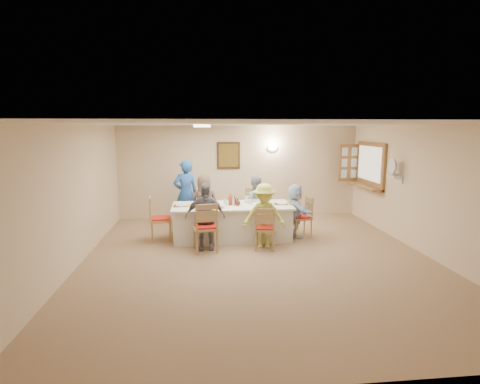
{
  "coord_description": "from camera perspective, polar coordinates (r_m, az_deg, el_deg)",
  "views": [
    {
      "loc": [
        -1.03,
        -6.6,
        2.43
      ],
      "look_at": [
        -0.2,
        1.4,
        1.05
      ],
      "focal_mm": 28.0,
      "sensor_mm": 36.0,
      "label": 1
    }
  ],
  "objects": [
    {
      "name": "teacup_b",
      "position": [
        8.79,
        1.07,
        -0.91
      ],
      "size": [
        0.17,
        0.17,
        0.09
      ],
      "primitive_type": "imported",
      "rotation": [
        0.0,
        0.0,
        0.44
      ],
      "color": "white",
      "rests_on": "dining_table"
    },
    {
      "name": "chair_front_left",
      "position": [
        7.47,
        -5.31,
        -5.25
      ],
      "size": [
        0.55,
        0.55,
        1.01
      ],
      "primitive_type": null,
      "rotation": [
        0.0,
        0.0,
        3.28
      ],
      "color": "tan",
      "rests_on": "ground"
    },
    {
      "name": "ceiling_light",
      "position": [
        8.1,
        -5.8,
        9.97
      ],
      "size": [
        0.36,
        0.36,
        0.05
      ],
      "primitive_type": "cylinder",
      "color": "white",
      "rests_on": "room_walls"
    },
    {
      "name": "diner_back_left",
      "position": [
        8.87,
        -5.44,
        -1.71
      ],
      "size": [
        0.79,
        0.62,
        1.35
      ],
      "primitive_type": "imported",
      "rotation": [
        0.0,
        0.0,
        3.29
      ],
      "color": "brown",
      "rests_on": "ground"
    },
    {
      "name": "napkin_br",
      "position": [
        8.67,
        3.73,
        -1.32
      ],
      "size": [
        0.13,
        0.13,
        0.01
      ],
      "primitive_type": "cube",
      "color": "yellow",
      "rests_on": "dining_table"
    },
    {
      "name": "chair_back_right",
      "position": [
        9.11,
        2.14,
        -2.58
      ],
      "size": [
        0.5,
        0.5,
        0.97
      ],
      "primitive_type": null,
      "rotation": [
        0.0,
        0.0,
        -0.08
      ],
      "color": "tan",
      "rests_on": "ground"
    },
    {
      "name": "bowl_a",
      "position": [
        7.93,
        -3.06,
        -2.23
      ],
      "size": [
        0.34,
        0.34,
        0.05
      ],
      "primitive_type": "imported",
      "rotation": [
        0.0,
        0.0,
        -0.28
      ],
      "color": "white",
      "rests_on": "dining_table"
    },
    {
      "name": "chair_right_end",
      "position": [
        8.54,
        9.23,
        -3.74
      ],
      "size": [
        0.5,
        0.5,
        0.91
      ],
      "primitive_type": null,
      "rotation": [
        0.0,
        0.0,
        -1.4
      ],
      "color": "tan",
      "rests_on": "ground"
    },
    {
      "name": "caregiver",
      "position": [
        9.31,
        -8.25,
        -0.25
      ],
      "size": [
        0.8,
        0.69,
        1.66
      ],
      "primitive_type": "imported",
      "rotation": [
        0.0,
        0.0,
        3.39
      ],
      "color": "#265AB1",
      "rests_on": "ground"
    },
    {
      "name": "condiment_malt",
      "position": [
        8.15,
        -0.35,
        -1.51
      ],
      "size": [
        0.15,
        0.15,
        0.16
      ],
      "primitive_type": "imported",
      "rotation": [
        0.0,
        0.0,
        -0.09
      ],
      "color": "#542316",
      "rests_on": "dining_table"
    },
    {
      "name": "plate_bl",
      "position": [
        8.6,
        -5.43,
        -1.42
      ],
      "size": [
        0.25,
        0.25,
        0.02
      ],
      "primitive_type": "cylinder",
      "color": "white",
      "rests_on": "dining_table"
    },
    {
      "name": "plate_fr",
      "position": [
        7.87,
        3.4,
        -2.42
      ],
      "size": [
        0.22,
        0.22,
        0.01
      ],
      "primitive_type": "cylinder",
      "color": "white",
      "rests_on": "dining_table"
    },
    {
      "name": "ground",
      "position": [
        7.1,
        2.82,
        -10.27
      ],
      "size": [
        7.0,
        7.0,
        0.0
      ],
      "primitive_type": "plane",
      "color": "#9E7B5D"
    },
    {
      "name": "chair_left_end",
      "position": [
        8.29,
        -11.97,
        -3.97
      ],
      "size": [
        0.53,
        0.53,
        0.99
      ],
      "primitive_type": null,
      "rotation": [
        0.0,
        0.0,
        1.69
      ],
      "color": "tan",
      "rests_on": "ground"
    },
    {
      "name": "placemat_bl",
      "position": [
        8.6,
        -5.43,
        -1.48
      ],
      "size": [
        0.36,
        0.26,
        0.01
      ],
      "primitive_type": "cube",
      "color": "#472B19",
      "rests_on": "dining_table"
    },
    {
      "name": "bowl_b",
      "position": [
        8.51,
        1.24,
        -1.39
      ],
      "size": [
        0.3,
        0.3,
        0.06
      ],
      "primitive_type": "imported",
      "rotation": [
        0.0,
        0.0,
        0.36
      ],
      "color": "white",
      "rests_on": "dining_table"
    },
    {
      "name": "wall_picture",
      "position": [
        10.11,
        -1.78,
        5.59
      ],
      "size": [
        0.62,
        0.05,
        0.72
      ],
      "color": "#432C17",
      "rests_on": "room_walls"
    },
    {
      "name": "plate_re",
      "position": [
        8.37,
        6.45,
        -1.73
      ],
      "size": [
        0.23,
        0.23,
        0.01
      ],
      "primitive_type": "cylinder",
      "color": "white",
      "rests_on": "dining_table"
    },
    {
      "name": "napkin_bl",
      "position": [
        8.55,
        -4.22,
        -1.48
      ],
      "size": [
        0.14,
        0.14,
        0.01
      ],
      "primitive_type": "cube",
      "color": "yellow",
      "rests_on": "dining_table"
    },
    {
      "name": "napkin_fl",
      "position": [
        7.73,
        -4.03,
        -2.69
      ],
      "size": [
        0.13,
        0.13,
        0.01
      ],
      "primitive_type": "cube",
      "color": "yellow",
      "rests_on": "dining_table"
    },
    {
      "name": "desk_fan",
      "position": [
        8.73,
        22.37,
        3.23
      ],
      "size": [
        0.3,
        0.3,
        0.28
      ],
      "primitive_type": null,
      "color": "#A5A5A8",
      "rests_on": "fan_shelf"
    },
    {
      "name": "plate_br",
      "position": [
        8.69,
        2.51,
        -1.27
      ],
      "size": [
        0.25,
        0.25,
        0.02
      ],
      "primitive_type": "cylinder",
      "color": "white",
      "rests_on": "dining_table"
    },
    {
      "name": "shutter_door",
      "position": [
        10.58,
        16.25,
        4.31
      ],
      "size": [
        0.55,
        0.04,
        1.0
      ],
      "primitive_type": "cube",
      "color": "olive",
      "rests_on": "room_walls"
    },
    {
      "name": "hatch_sill",
      "position": [
        10.0,
        18.48,
        0.87
      ],
      "size": [
        0.3,
        1.5,
        0.05
      ],
      "primitive_type": "cube",
      "color": "olive",
      "rests_on": "room_walls"
    },
    {
      "name": "placemat_re",
      "position": [
        8.38,
        6.45,
        -1.8
      ],
      "size": [
        0.37,
        0.28,
        0.01
      ],
      "primitive_type": "cube",
      "color": "#472B19",
      "rests_on": "dining_table"
    },
    {
      "name": "teacup_a",
      "position": [
        7.83,
        -6.6,
        -2.33
      ],
      "size": [
        0.14,
        0.14,
        0.08
      ],
      "primitive_type": "imported",
      "rotation": [
        0.0,
        0.0,
        0.2
      ],
      "color": "white",
      "rests_on": "dining_table"
    },
    {
      "name": "condiment_brown",
      "position": [
        8.25,
        -0.84,
        -1.27
      ],
      "size": [
        0.11,
        0.11,
        0.19
      ],
      "primitive_type": "imported",
      "rotation": [
        0.0,
        0.0,
        -0.13
      ],
      "color": "#542316",
      "rests_on": "dining_table"
    },
    {
      "name": "chair_back_left",
      "position": [
        9.03,
        -5.43,
        -2.96
      ],
      "size": [
        0.48,
        0.48,
        0.9
      ],
      "primitive_type": null,
      "rotation": [
        0.0,
        0.0,
        -0.11
      ],
      "color": "tan",
      "rests_on": "ground"
    },
    {
      "name": "plate_fl",
      "position": [
        7.77,
        -5.37,
        -2.61
      ],
      "size": [
        0.26,
        0.26,
        0.02
      ],
      "primitive_type": "cylinder",
      "color": "white",
      "rests_on": "dining_table"
    },
    {
      "name": "serving_hatch",
      "position": [
        9.99,
        19.27,
        3.85
      ],
      "size": [
        0.06,
        1.5,
        1.15
      ],
      "primitive_type": "cube",
      "color": "olive",
      "rests_on": "room_walls"
    },
    {
      "name": "diner_front_left",
      "position": [
        7.54,
        -5.34,
        -3.72
      ],
      "size": [
        0.81,
        0.36,
        1.36
      ],
      "primitive_type": "imported",
      "rotation": [
        0.0,
        0.0,
        0.02
      ],
      "color": "slate",
      "rests_on": "ground"
    },
    {
      "name": "napkin_fr",
      "position": [
        7.86,
        4.76,
        -2.49
      ],
      "size": [
        0.15,
        0.15,
        0.01
      ],
      "primitive_type": "cube",
      "color": "yellow",
      "rests_on": "dining_table"
    },
    {
      "name": "chair_front_right",
      "position": [
        7.59,
        3.84,
        -5.45
      ],
      "size": [
        0.5,
        0.5,
        0.89
      ],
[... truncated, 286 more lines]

